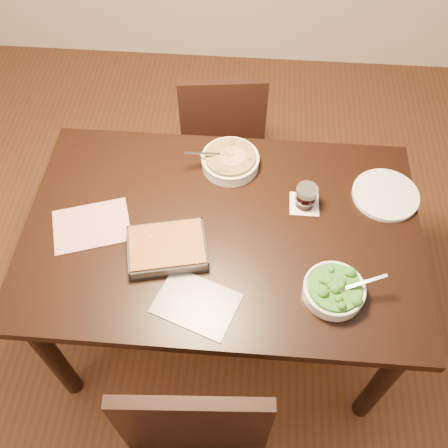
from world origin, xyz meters
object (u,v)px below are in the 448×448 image
(table, at_px, (222,243))
(chair_far, at_px, (222,129))
(stew_bowl, at_px, (230,160))
(dinner_plate, at_px, (385,195))
(wine_tumbler, at_px, (306,196))
(broccoli_bowl, at_px, (334,290))
(baking_dish, at_px, (167,248))

(table, bearing_deg, chair_far, 94.68)
(stew_bowl, bearing_deg, dinner_plate, -10.27)
(wine_tumbler, bearing_deg, chair_far, 118.25)
(stew_bowl, height_order, broccoli_bowl, stew_bowl)
(stew_bowl, height_order, dinner_plate, stew_bowl)
(baking_dish, height_order, dinner_plate, baking_dish)
(broccoli_bowl, bearing_deg, stew_bowl, 125.09)
(stew_bowl, xyz_separation_m, broccoli_bowl, (0.37, -0.53, -0.00))
(table, distance_m, stew_bowl, 0.32)
(broccoli_bowl, bearing_deg, chair_far, 113.39)
(wine_tumbler, xyz_separation_m, dinner_plate, (0.30, 0.06, -0.04))
(baking_dish, bearing_deg, stew_bowl, 53.09)
(broccoli_bowl, xyz_separation_m, baking_dish, (-0.55, 0.12, -0.00))
(broccoli_bowl, xyz_separation_m, dinner_plate, (0.21, 0.42, -0.02))
(baking_dish, height_order, wine_tumbler, wine_tumbler)
(baking_dish, distance_m, chair_far, 0.96)
(dinner_plate, distance_m, chair_far, 0.93)
(stew_bowl, xyz_separation_m, chair_far, (-0.07, 0.49, -0.32))
(stew_bowl, xyz_separation_m, dinner_plate, (0.58, -0.11, -0.02))
(dinner_plate, height_order, chair_far, chair_far)
(broccoli_bowl, bearing_deg, dinner_plate, 63.23)
(stew_bowl, xyz_separation_m, baking_dish, (-0.18, -0.41, -0.01))
(chair_far, bearing_deg, baking_dish, 76.06)
(wine_tumbler, bearing_deg, baking_dish, -152.69)
(table, xyz_separation_m, wine_tumbler, (0.29, 0.13, 0.14))
(table, bearing_deg, dinner_plate, 17.92)
(wine_tumbler, bearing_deg, table, -155.95)
(dinner_plate, bearing_deg, wine_tumbler, -168.49)
(table, relative_size, wine_tumbler, 16.17)
(stew_bowl, bearing_deg, broccoli_bowl, -54.91)
(baking_dish, xyz_separation_m, wine_tumbler, (0.47, 0.24, 0.02))
(baking_dish, bearing_deg, dinner_plate, 8.94)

